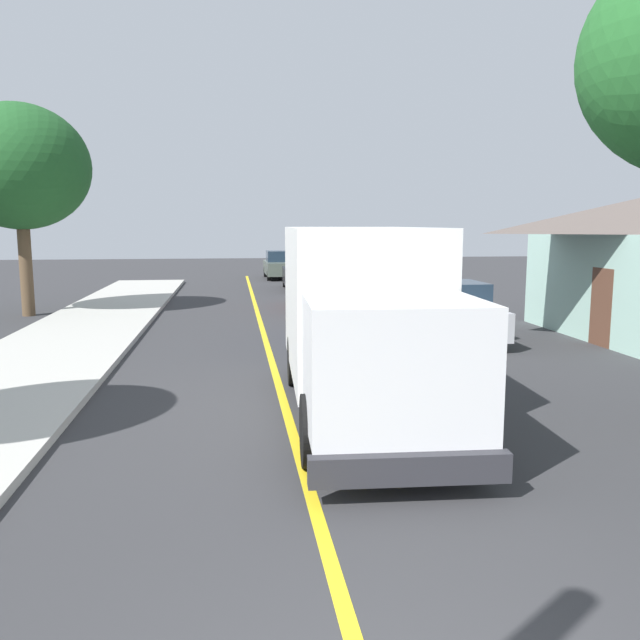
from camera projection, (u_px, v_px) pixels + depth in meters
centre_line_yellow at (277, 381)px, 13.60m from camera, size 0.16×56.00×0.01m
box_truck at (362, 312)px, 11.16m from camera, size 2.74×7.28×3.20m
parked_car_near at (346, 312)px, 18.46m from camera, size 1.85×4.42×1.67m
parked_car_mid at (321, 288)px, 25.34m from camera, size 1.88×4.43×1.67m
parked_car_far at (302, 274)px, 32.54m from camera, size 1.95×4.46×1.67m
parked_car_furthest at (280, 265)px, 39.18m from camera, size 1.87×4.43×1.67m
parked_van_across at (451, 313)px, 18.24m from camera, size 1.85×4.42×1.67m
street_tree_down_block at (19, 167)px, 22.50m from camera, size 4.82×4.82×7.41m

